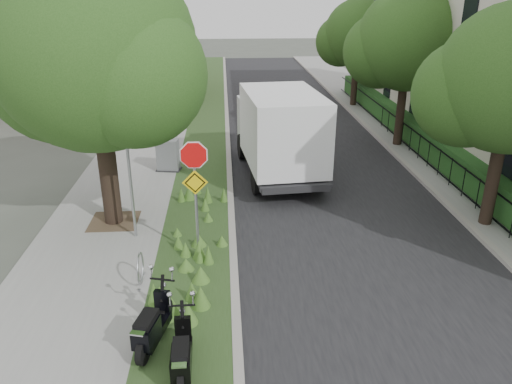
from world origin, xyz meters
TOP-DOWN VIEW (x-y plane):
  - ground at (0.00, 0.00)m, footprint 120.00×120.00m
  - sidewalk_near at (-4.25, 10.00)m, footprint 3.50×60.00m
  - verge at (-1.50, 10.00)m, footprint 2.00×60.00m
  - kerb_near at (-0.50, 10.00)m, footprint 0.20×60.00m
  - road at (3.00, 10.00)m, footprint 7.00×60.00m
  - kerb_far at (6.50, 10.00)m, footprint 0.20×60.00m
  - footpath_far at (8.20, 10.00)m, footprint 3.20×60.00m
  - street_tree_main at (-4.08, 2.86)m, footprint 6.21×5.54m
  - bare_post at (-3.20, 1.80)m, footprint 0.08×0.08m
  - bike_hoop at (-2.70, -0.60)m, footprint 0.06×0.78m
  - sign_assembly at (-1.40, 0.58)m, footprint 0.94×0.08m
  - fence_far at (7.20, 10.00)m, footprint 0.04×24.00m
  - hedge_far at (7.90, 10.00)m, footprint 1.00×24.00m
  - terrace_houses at (11.49, 10.00)m, footprint 7.40×26.40m
  - brick_building at (-9.50, 22.00)m, footprint 9.40×10.40m
  - far_tree_a at (6.94, 2.05)m, footprint 4.60×4.10m
  - far_tree_b at (6.94, 10.05)m, footprint 4.83×4.31m
  - far_tree_c at (6.94, 18.04)m, footprint 4.37×3.89m
  - scooter_near at (-1.50, -3.78)m, footprint 0.36×1.68m
  - scooter_far at (-2.15, -2.95)m, footprint 0.64×1.72m
  - box_truck at (1.34, 6.71)m, footprint 2.93×6.29m
  - utility_cabinet at (-2.80, 7.26)m, footprint 0.98×0.74m

SIDE VIEW (x-z plane):
  - ground at x=0.00m, z-range 0.00..0.00m
  - road at x=3.00m, z-range 0.00..0.01m
  - sidewalk_near at x=-4.25m, z-range 0.00..0.12m
  - verge at x=-1.50m, z-range 0.00..0.12m
  - footpath_far at x=8.20m, z-range 0.00..0.12m
  - kerb_near at x=-0.50m, z-range 0.00..0.13m
  - kerb_far at x=6.50m, z-range 0.00..0.13m
  - bike_hoop at x=-2.70m, z-range 0.11..0.88m
  - scooter_near at x=-1.50m, z-range 0.11..0.91m
  - scooter_far at x=-2.15m, z-range 0.11..0.94m
  - fence_far at x=7.20m, z-range 0.17..1.17m
  - hedge_far at x=7.90m, z-range 0.12..1.22m
  - utility_cabinet at x=-2.80m, z-range 0.10..1.29m
  - box_truck at x=1.34m, z-range 0.42..3.18m
  - bare_post at x=-3.20m, z-range 0.12..4.12m
  - sign_assembly at x=-1.40m, z-range 0.72..3.94m
  - far_tree_c at x=6.94m, z-range 0.99..6.92m
  - far_tree_a at x=6.94m, z-range 1.02..7.24m
  - terrace_houses at x=11.49m, z-range 0.06..8.26m
  - brick_building at x=-9.50m, z-range 0.06..8.36m
  - far_tree_b at x=6.94m, z-range 1.09..7.65m
  - street_tree_main at x=-4.08m, z-range 0.97..8.63m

